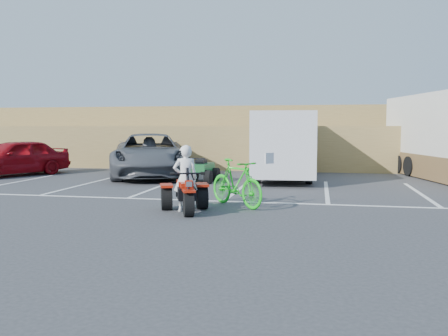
% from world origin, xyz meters
% --- Properties ---
extents(ground, '(100.00, 100.00, 0.00)m').
position_xyz_m(ground, '(0.00, 0.00, 0.00)').
color(ground, '#353538').
rests_on(ground, ground).
extents(parking_stripes, '(28.00, 5.16, 0.01)m').
position_xyz_m(parking_stripes, '(0.87, 4.07, 0.00)').
color(parking_stripes, white).
rests_on(parking_stripes, ground).
extents(grass_embankment, '(40.00, 8.50, 3.10)m').
position_xyz_m(grass_embankment, '(0.00, 15.48, 1.42)').
color(grass_embankment, olive).
rests_on(grass_embankment, ground).
extents(red_trike_atv, '(1.60, 1.82, 0.98)m').
position_xyz_m(red_trike_atv, '(-0.53, 0.65, 0.00)').
color(red_trike_atv, '#A11A09').
rests_on(red_trike_atv, ground).
extents(rider, '(0.66, 0.55, 1.55)m').
position_xyz_m(rider, '(-0.58, 0.78, 0.78)').
color(rider, white).
rests_on(rider, ground).
extents(green_dirt_bike, '(1.82, 1.72, 1.18)m').
position_xyz_m(green_dirt_bike, '(0.46, 1.68, 0.59)').
color(green_dirt_bike, '#14BF19').
rests_on(green_dirt_bike, ground).
extents(grey_pickup, '(4.80, 6.72, 1.70)m').
position_xyz_m(grey_pickup, '(-4.16, 8.08, 0.85)').
color(grey_pickup, '#4D5055').
rests_on(grey_pickup, ground).
extents(red_car, '(3.51, 4.63, 1.47)m').
position_xyz_m(red_car, '(-9.57, 7.20, 0.74)').
color(red_car, maroon).
rests_on(red_car, ground).
extents(cargo_trailer, '(2.46, 5.45, 2.48)m').
position_xyz_m(cargo_trailer, '(1.15, 7.99, 1.34)').
color(cargo_trailer, silver).
rests_on(cargo_trailer, ground).
extents(quad_atv_blue, '(1.30, 1.51, 0.84)m').
position_xyz_m(quad_atv_blue, '(-3.63, 7.67, 0.00)').
color(quad_atv_blue, navy).
rests_on(quad_atv_blue, ground).
extents(quad_atv_green, '(1.13, 1.45, 0.90)m').
position_xyz_m(quad_atv_green, '(-1.66, 6.54, 0.00)').
color(quad_atv_green, '#135323').
rests_on(quad_atv_green, ground).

